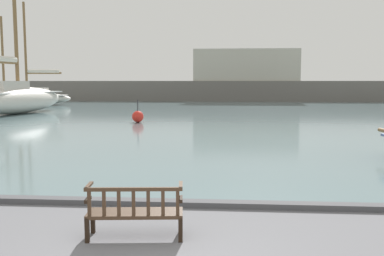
{
  "coord_description": "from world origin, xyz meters",
  "views": [
    {
      "loc": [
        0.83,
        -4.95,
        2.63
      ],
      "look_at": [
        -0.34,
        10.0,
        1.0
      ],
      "focal_mm": 40.0,
      "sensor_mm": 36.0,
      "label": 1
    }
  ],
  "objects_px": {
    "park_bench": "(135,211)",
    "sailboat_distant_harbor": "(30,96)",
    "channel_buoy": "(138,117)",
    "sailboat_centre_channel": "(16,98)"
  },
  "relations": [
    {
      "from": "park_bench",
      "to": "sailboat_centre_channel",
      "type": "xyz_separation_m",
      "value": [
        -15.16,
        25.99,
        0.89
      ]
    },
    {
      "from": "park_bench",
      "to": "sailboat_distant_harbor",
      "type": "xyz_separation_m",
      "value": [
        -20.13,
        38.99,
        0.58
      ]
    },
    {
      "from": "park_bench",
      "to": "sailboat_distant_harbor",
      "type": "bearing_deg",
      "value": 117.3
    },
    {
      "from": "sailboat_distant_harbor",
      "to": "channel_buoy",
      "type": "relative_size",
      "value": 7.82
    },
    {
      "from": "park_bench",
      "to": "sailboat_centre_channel",
      "type": "distance_m",
      "value": 30.1
    },
    {
      "from": "sailboat_centre_channel",
      "to": "sailboat_distant_harbor",
      "type": "relative_size",
      "value": 1.26
    },
    {
      "from": "channel_buoy",
      "to": "sailboat_centre_channel",
      "type": "bearing_deg",
      "value": 150.02
    },
    {
      "from": "sailboat_distant_harbor",
      "to": "channel_buoy",
      "type": "bearing_deg",
      "value": -50.31
    },
    {
      "from": "park_bench",
      "to": "sailboat_distant_harbor",
      "type": "relative_size",
      "value": 0.15
    },
    {
      "from": "sailboat_centre_channel",
      "to": "channel_buoy",
      "type": "height_order",
      "value": "sailboat_centre_channel"
    }
  ]
}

